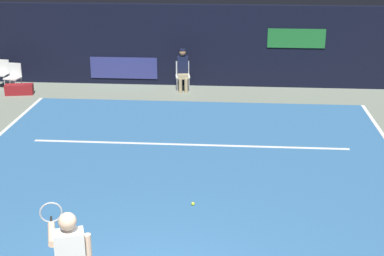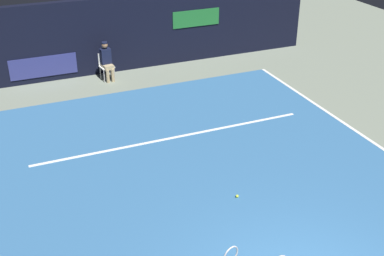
% 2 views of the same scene
% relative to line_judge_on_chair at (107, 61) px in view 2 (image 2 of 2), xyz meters
% --- Properties ---
extents(ground_plane, '(29.25, 29.25, 0.00)m').
position_rel_line_judge_on_chair_xyz_m(ground_plane, '(0.58, -6.63, -0.69)').
color(ground_plane, gray).
extents(court_surface, '(9.65, 10.86, 0.01)m').
position_rel_line_judge_on_chair_xyz_m(court_surface, '(0.58, -6.63, -0.68)').
color(court_surface, '#336699').
rests_on(court_surface, ground).
extents(line_sideline_left, '(0.10, 10.86, 0.01)m').
position_rel_line_judge_on_chair_xyz_m(line_sideline_left, '(5.35, -6.63, -0.67)').
color(line_sideline_left, white).
rests_on(line_sideline_left, court_surface).
extents(line_service, '(7.52, 0.10, 0.01)m').
position_rel_line_judge_on_chair_xyz_m(line_service, '(0.58, -4.73, -0.67)').
color(line_service, white).
rests_on(line_service, court_surface).
extents(back_wall, '(14.73, 0.33, 2.60)m').
position_rel_line_judge_on_chair_xyz_m(back_wall, '(0.58, 0.78, 0.61)').
color(back_wall, black).
rests_on(back_wall, ground).
extents(line_judge_on_chair, '(0.49, 0.57, 1.32)m').
position_rel_line_judge_on_chair_xyz_m(line_judge_on_chair, '(0.00, 0.00, 0.00)').
color(line_judge_on_chair, white).
rests_on(line_judge_on_chair, ground).
extents(tennis_ball, '(0.07, 0.07, 0.07)m').
position_rel_line_judge_on_chair_xyz_m(tennis_ball, '(0.91, -7.83, -0.64)').
color(tennis_ball, '#CCE033').
rests_on(tennis_ball, court_surface).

